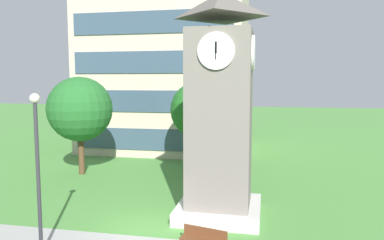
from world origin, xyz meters
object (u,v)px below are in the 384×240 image
object	(u,v)px
street_lamp	(37,157)
tree_by_building	(80,109)
clock_tower	(220,119)
park_bench	(204,240)
tree_near_tower	(200,110)

from	to	relation	value
street_lamp	tree_by_building	xyz separation A→B (m)	(-4.42, 11.43, 0.81)
clock_tower	street_lamp	world-z (taller)	clock_tower
park_bench	tree_by_building	xyz separation A→B (m)	(-10.31, 9.98, 4.07)
park_bench	clock_tower	bearing A→B (deg)	88.35
street_lamp	tree_near_tower	world-z (taller)	tree_near_tower
park_bench	tree_by_building	size ratio (longest dim) A/B	0.28
tree_by_building	park_bench	bearing A→B (deg)	-44.08
clock_tower	tree_near_tower	xyz separation A→B (m)	(-2.47, 8.34, -0.26)
tree_near_tower	tree_by_building	size ratio (longest dim) A/B	0.96
park_bench	tree_near_tower	distance (m)	13.04
clock_tower	tree_by_building	bearing A→B (deg)	149.60
park_bench	tree_near_tower	bearing A→B (deg)	100.92
clock_tower	street_lamp	size ratio (longest dim) A/B	1.74
clock_tower	park_bench	world-z (taller)	clock_tower
street_lamp	tree_near_tower	bearing A→B (deg)	75.49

